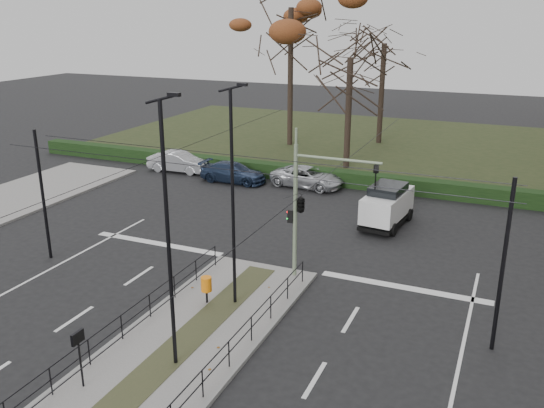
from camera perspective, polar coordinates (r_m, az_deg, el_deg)
The scene contains 18 objects.
ground at distance 21.77m, azimuth -5.93°, elevation -11.28°, with size 140.00×140.00×0.00m, color black.
median_island at distance 19.91m, azimuth -9.53°, elevation -14.29°, with size 4.40×15.00×0.14m, color slate.
park at distance 51.92m, azimuth 5.51°, elevation 6.43°, with size 38.00×26.00×0.10m, color #232D16.
hedge at distance 39.61m, azimuth -0.51°, elevation 3.41°, with size 38.00×1.00×1.00m, color black.
median_railing at distance 19.37m, azimuth -9.83°, elevation -12.18°, with size 4.14×13.24×0.92m.
catenary at distance 21.63m, azimuth -4.15°, elevation -1.44°, with size 20.00×34.00×6.00m.
traffic_light at distance 23.42m, azimuth 3.08°, elevation 0.19°, with size 3.85×2.19×5.66m.
litter_bin at distance 22.29m, azimuth -6.52°, elevation -7.93°, with size 0.42×0.42×1.07m.
info_panel at distance 18.14m, azimuth -18.65°, elevation -12.99°, with size 0.10×0.48×1.84m.
streetlamp_median_near at distance 17.27m, azimuth -10.21°, elevation -3.11°, with size 0.72×0.15×8.57m.
streetlamp_median_far at distance 20.89m, azimuth -3.87°, elevation 0.66°, with size 0.70×0.14×8.36m.
parked_car_second at distance 41.42m, azimuth -9.23°, elevation 4.16°, with size 1.53×4.38×1.44m, color #B7BAC0.
parked_car_third at distance 38.45m, azimuth -3.86°, elevation 3.14°, with size 1.84×4.52×1.31m, color #1E2B46.
parked_car_fourth at distance 37.33m, azimuth 3.51°, elevation 2.69°, with size 2.18×4.73×1.32m, color #B7BAC0.
white_van at distance 30.90m, azimuth 11.34°, elevation -0.02°, with size 2.26×4.24×2.23m.
rust_tree at distance 48.19m, azimuth 1.90°, elevation 18.88°, with size 8.79×8.79×14.57m.
bare_tree_center at distance 49.86m, azimuth 11.04°, elevation 14.67°, with size 7.71×7.71×11.01m.
bare_tree_near at distance 41.01m, azimuth 7.76°, elevation 13.41°, with size 7.00×7.00×10.32m.
Camera 1 is at (9.47, -16.40, 10.74)m, focal length 38.00 mm.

